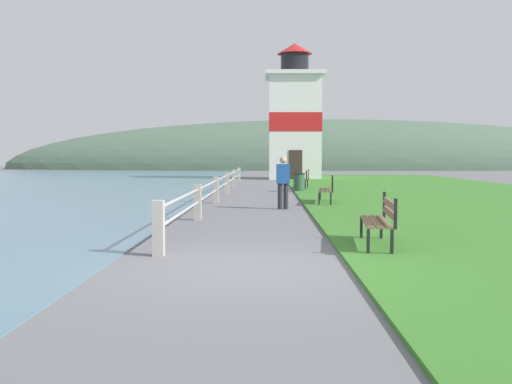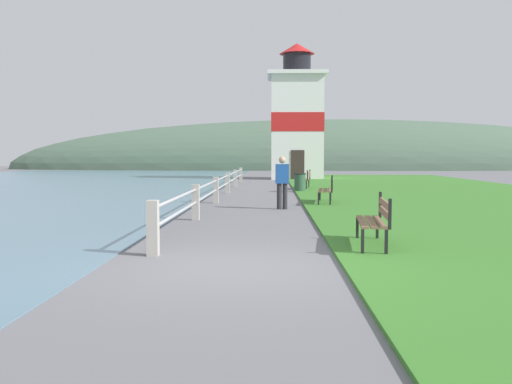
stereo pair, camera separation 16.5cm
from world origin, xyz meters
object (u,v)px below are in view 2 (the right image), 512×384
at_px(park_bench_near, 376,218).
at_px(person_strolling, 282,181).
at_px(lighthouse, 297,120).
at_px(trash_bin, 300,183).
at_px(park_bench_midway, 328,188).
at_px(park_bench_far, 306,178).

distance_m(park_bench_near, person_strolling, 7.49).
xyz_separation_m(lighthouse, person_strolling, (-1.40, -22.83, -3.23)).
bearing_deg(lighthouse, person_strolling, -93.50).
xyz_separation_m(lighthouse, trash_bin, (-0.46, -14.61, -3.68)).
bearing_deg(lighthouse, park_bench_near, -89.81).
xyz_separation_m(park_bench_near, park_bench_midway, (0.04, 9.10, 0.00)).
relative_size(park_bench_near, person_strolling, 1.13).
height_order(park_bench_far, lighthouse, lighthouse).
relative_size(lighthouse, person_strolling, 5.88).
bearing_deg(park_bench_far, park_bench_midway, 99.35).
relative_size(park_bench_midway, person_strolling, 1.20).
bearing_deg(park_bench_near, lighthouse, -84.14).
bearing_deg(lighthouse, trash_bin, -91.81).
xyz_separation_m(park_bench_near, park_bench_far, (-0.19, 17.64, -0.00)).
distance_m(park_bench_midway, park_bench_far, 8.54).
bearing_deg(park_bench_midway, park_bench_near, 96.00).
height_order(person_strolling, trash_bin, person_strolling).
relative_size(park_bench_far, lighthouse, 0.18).
height_order(lighthouse, person_strolling, lighthouse).
relative_size(park_bench_far, trash_bin, 2.04).
xyz_separation_m(park_bench_far, lighthouse, (0.08, 12.52, 3.56)).
relative_size(park_bench_midway, lighthouse, 0.20).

